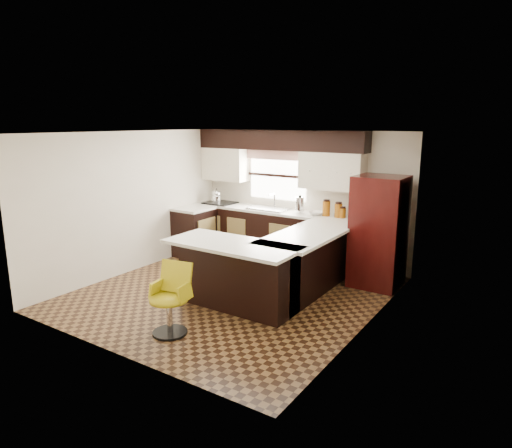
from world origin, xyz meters
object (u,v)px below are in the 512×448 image
Objects in this scene: peninsula_long at (304,264)px; refrigerator at (379,232)px; peninsula_return at (238,276)px; bar_chair at (169,300)px.

refrigerator is at bearing 49.52° from peninsula_long.
peninsula_return is at bearing -118.30° from peninsula_long.
peninsula_long reaches higher than bar_chair.
refrigerator is at bearing 53.85° from bar_chair.
bar_chair is at bearing -109.08° from peninsula_long.
refrigerator is (1.33, 1.92, 0.42)m from peninsula_return.
peninsula_return is 1.88× the size of bar_chair.
refrigerator is 3.46m from bar_chair.
bar_chair is (-0.74, -2.13, -0.01)m from peninsula_long.
refrigerator reaches higher than peninsula_long.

